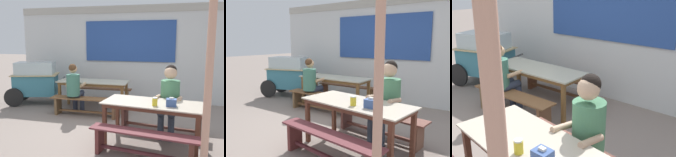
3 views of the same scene
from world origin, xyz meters
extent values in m
plane|color=gray|center=(0.00, 0.00, 0.00)|extent=(40.00, 40.00, 0.00)
cube|color=silver|center=(0.00, 2.48, 1.24)|extent=(6.67, 0.12, 2.47)
cube|color=#294B94|center=(-0.01, 2.39, 1.69)|extent=(2.53, 0.03, 1.12)
cube|color=#B1AEA4|center=(0.00, 2.50, 2.57)|extent=(6.67, 0.20, 0.20)
cube|color=#B8B79E|center=(-0.70, 1.30, 0.71)|extent=(1.76, 0.68, 0.03)
cube|color=brown|center=(-0.70, 1.30, 0.66)|extent=(1.68, 0.62, 0.06)
cube|color=brown|center=(0.09, 1.58, 0.32)|extent=(0.06, 0.06, 0.63)
cube|color=brown|center=(0.10, 1.05, 0.32)|extent=(0.06, 0.06, 0.63)
cube|color=brown|center=(-1.50, 1.55, 0.32)|extent=(0.06, 0.06, 0.63)
cube|color=brown|center=(-1.49, 1.02, 0.32)|extent=(0.06, 0.06, 0.63)
cube|color=#BDAF9A|center=(0.95, -0.46, 0.71)|extent=(1.71, 0.93, 0.02)
cube|color=brown|center=(0.95, -0.46, 0.67)|extent=(1.63, 0.86, 0.06)
cube|color=brown|center=(1.72, -0.25, 0.32)|extent=(0.07, 0.07, 0.64)
cube|color=brown|center=(1.64, -0.86, 0.32)|extent=(0.07, 0.07, 0.64)
cube|color=brown|center=(0.26, -0.07, 0.32)|extent=(0.07, 0.07, 0.64)
cube|color=brown|center=(0.18, -0.67, 0.32)|extent=(0.07, 0.07, 0.64)
cube|color=brown|center=(-0.71, 1.90, 0.41)|extent=(1.74, 0.30, 0.02)
cube|color=brown|center=(0.03, 1.91, 0.20)|extent=(0.06, 0.23, 0.40)
cube|color=brown|center=(-1.46, 1.88, 0.20)|extent=(0.06, 0.23, 0.40)
cube|color=brown|center=(-0.71, 1.90, 0.10)|extent=(1.45, 0.07, 0.04)
cube|color=brown|center=(-0.69, 0.70, 0.41)|extent=(1.62, 0.34, 0.03)
cube|color=brown|center=(0.00, 0.71, 0.20)|extent=(0.07, 0.27, 0.40)
cube|color=brown|center=(-1.37, 0.68, 0.20)|extent=(0.07, 0.27, 0.40)
cube|color=brown|center=(-0.69, 0.70, 0.10)|extent=(1.33, 0.07, 0.04)
cube|color=brown|center=(1.03, 0.13, 0.41)|extent=(1.65, 0.52, 0.03)
cube|color=brown|center=(1.72, 0.04, 0.20)|extent=(0.09, 0.27, 0.40)
cube|color=brown|center=(0.34, 0.22, 0.20)|extent=(0.09, 0.27, 0.40)
cube|color=brown|center=(1.03, 0.13, 0.10)|extent=(1.34, 0.22, 0.04)
cube|color=brown|center=(0.88, -1.05, 0.41)|extent=(1.64, 0.48, 0.03)
cube|color=brown|center=(1.56, -1.14, 0.20)|extent=(0.09, 0.24, 0.40)
cube|color=brown|center=(0.19, -0.97, 0.20)|extent=(0.09, 0.24, 0.40)
cube|color=brown|center=(0.88, -1.05, 0.10)|extent=(1.33, 0.22, 0.04)
cube|color=teal|center=(-2.39, 1.41, 0.52)|extent=(1.24, 0.93, 0.54)
cube|color=silver|center=(-2.39, 1.41, 0.97)|extent=(1.12, 0.84, 0.35)
cube|color=tan|center=(-2.39, 1.41, 0.80)|extent=(1.34, 1.03, 0.02)
cylinder|color=black|center=(-2.97, 1.59, 0.25)|extent=(0.49, 0.19, 0.49)
cylinder|color=black|center=(-2.77, 0.94, 0.25)|extent=(0.49, 0.19, 0.49)
cylinder|color=#333333|center=(-1.92, 1.56, 0.12)|extent=(0.05, 0.05, 0.25)
cylinder|color=#3F3F3F|center=(-1.69, 1.63, 0.68)|extent=(0.22, 0.61, 0.04)
cylinder|color=#2F3948|center=(1.08, -0.24, 0.21)|extent=(0.11, 0.11, 0.42)
cylinder|color=#2F3948|center=(1.26, -0.27, 0.21)|extent=(0.11, 0.11, 0.42)
cylinder|color=#2F3948|center=(1.10, -0.06, 0.47)|extent=(0.18, 0.42, 0.13)
cylinder|color=#2F3948|center=(1.28, -0.08, 0.47)|extent=(0.18, 0.42, 0.13)
cylinder|color=#48815B|center=(1.21, 0.11, 0.74)|extent=(0.34, 0.34, 0.54)
sphere|color=tan|center=(1.21, 0.09, 1.15)|extent=(0.23, 0.23, 0.23)
sphere|color=black|center=(1.22, 0.12, 1.19)|extent=(0.21, 0.21, 0.21)
cylinder|color=tan|center=(1.00, -0.05, 0.72)|extent=(0.11, 0.31, 0.11)
cylinder|color=tan|center=(1.38, -0.09, 0.72)|extent=(0.11, 0.31, 0.10)
cylinder|color=#2F394F|center=(-0.89, 1.00, 0.21)|extent=(0.11, 0.11, 0.42)
cylinder|color=#2F394F|center=(-1.07, 1.00, 0.21)|extent=(0.11, 0.11, 0.42)
cylinder|color=#2F394F|center=(-0.89, 0.85, 0.47)|extent=(0.13, 0.35, 0.13)
cylinder|color=#2F394F|center=(-1.07, 0.85, 0.47)|extent=(0.13, 0.35, 0.13)
cylinder|color=#3F7663|center=(-0.98, 0.69, 0.71)|extent=(0.30, 0.30, 0.49)
sphere|color=tan|center=(-0.98, 0.71, 1.08)|extent=(0.19, 0.19, 0.19)
sphere|color=#4C331E|center=(-0.98, 0.68, 1.12)|extent=(0.18, 0.18, 0.18)
cylinder|color=tan|center=(-0.81, 0.87, 0.70)|extent=(0.07, 0.30, 0.08)
cylinder|color=tan|center=(-1.15, 0.87, 0.70)|extent=(0.07, 0.31, 0.10)
cube|color=#3C5794|center=(1.26, -0.61, 0.78)|extent=(0.16, 0.13, 0.12)
cube|color=white|center=(1.26, -0.61, 0.85)|extent=(0.06, 0.04, 0.02)
cylinder|color=yellow|center=(1.00, -0.65, 0.78)|extent=(0.08, 0.08, 0.12)
cylinder|color=white|center=(1.00, -0.65, 0.85)|extent=(0.07, 0.07, 0.02)
cylinder|color=tan|center=(1.70, -1.35, 1.10)|extent=(0.09, 0.09, 2.20)
camera|label=1|loc=(1.34, -4.49, 1.77)|focal=39.87mm
camera|label=2|loc=(2.62, -3.34, 1.60)|focal=37.94mm
camera|label=3|loc=(2.63, -2.00, 2.11)|focal=44.64mm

